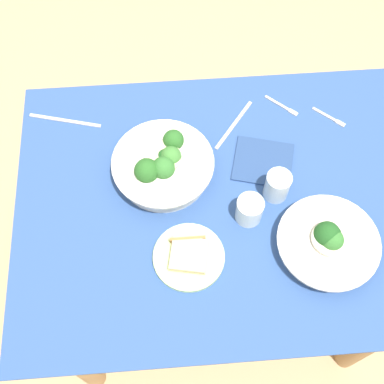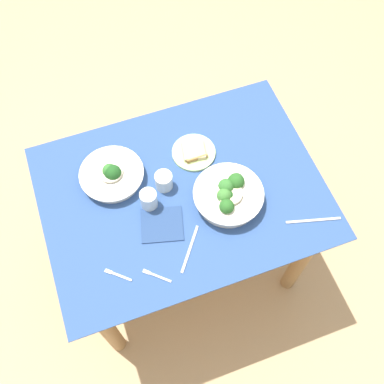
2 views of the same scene
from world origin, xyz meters
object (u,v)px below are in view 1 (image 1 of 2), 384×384
Objects in this scene: table_knife_right at (65,121)px; napkin_folded_upper at (263,162)px; water_glass_side at (249,210)px; fork_by_far_bowl at (283,106)px; bread_side_plate at (189,256)px; table_knife_left at (234,125)px; water_glass_center at (277,186)px; broccoli_bowl_far at (328,242)px; fork_by_near_bowl at (330,118)px; broccoli_bowl_near at (163,166)px.

table_knife_right is 1.34× the size of napkin_folded_upper.
fork_by_far_bowl is at bearing -113.05° from water_glass_side.
bread_side_plate is 0.93× the size of table_knife_left.
water_glass_side is (0.08, 0.06, -0.01)m from water_glass_center.
water_glass_side is 0.39× the size of table_knife_left.
bread_side_plate is 0.30m from water_glass_center.
water_glass_side is at bearing -19.81° from table_knife_right.
broccoli_bowl_far is at bearing -43.41° from fork_by_far_bowl.
water_glass_side is 0.29m from table_knife_left.
napkin_folded_upper reaches higher than table_knife_left.
napkin_folded_upper is (0.12, -0.26, -0.03)m from broccoli_bowl_far.
bread_side_plate is at bearing -97.21° from fork_by_near_bowl.
napkin_folded_upper is at bearing -79.42° from water_glass_center.
napkin_folded_upper is at bearing 64.70° from table_knife_left.
table_knife_right is (0.78, -0.05, -0.00)m from fork_by_near_bowl.
fork_by_near_bowl is (-0.13, 0.05, 0.00)m from fork_by_far_bowl.
broccoli_bowl_near is 0.28m from napkin_folded_upper.
water_glass_side is 0.41m from fork_by_near_bowl.
bread_side_plate is at bearing 49.36° from napkin_folded_upper.
broccoli_bowl_far is 2.98× the size of water_glass_center.
broccoli_bowl_far is 1.42× the size of bread_side_plate.
table_knife_right is at bearing -142.73° from fork_by_near_bowl.
water_glass_side is (-0.17, -0.10, 0.03)m from bread_side_plate.
bread_side_plate is 2.08× the size of fork_by_near_bowl.
water_glass_center is 0.44× the size of table_knife_left.
napkin_folded_upper reaches higher than fork_by_near_bowl.
fork_by_far_bowl is (-0.31, -0.45, -0.01)m from bread_side_plate.
broccoli_bowl_far is 0.94× the size of broccoli_bowl_near.
water_glass_side is at bearing -28.69° from broccoli_bowl_far.
bread_side_plate is (-0.05, 0.25, -0.03)m from broccoli_bowl_near.
table_knife_left is (0.09, -0.23, -0.04)m from water_glass_center.
water_glass_side is at bearing -147.72° from bread_side_plate.
water_glass_side is at bearing 37.28° from water_glass_center.
napkin_folded_upper is at bearing -64.92° from broccoli_bowl_far.
napkin_folded_upper is (0.02, -0.10, -0.04)m from water_glass_center.
broccoli_bowl_far is 0.29m from napkin_folded_upper.
bread_side_plate is at bearing 101.53° from broccoli_bowl_near.
fork_by_near_bowl is (-0.45, -0.40, -0.01)m from bread_side_plate.
bread_side_plate is 1.13× the size of napkin_folded_upper.
water_glass_center is 0.11m from napkin_folded_upper.
table_knife_right is at bearing -53.58° from bread_side_plate.
broccoli_bowl_far reaches higher than table_knife_right.
table_knife_left is at bearing -138.37° from fork_by_near_bowl.
table_knife_left is at bearing -69.42° from water_glass_center.
table_knife_left is (0.29, 0.00, -0.00)m from fork_by_near_bowl.
fork_by_far_bowl is 0.16m from table_knife_left.
broccoli_bowl_far is at bearing -179.61° from bread_side_plate.
fork_by_near_bowl is at bearing 128.08° from table_knife_left.
water_glass_side reaches higher than table_knife_left.
table_knife_left is at bearing -118.41° from fork_by_far_bowl.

